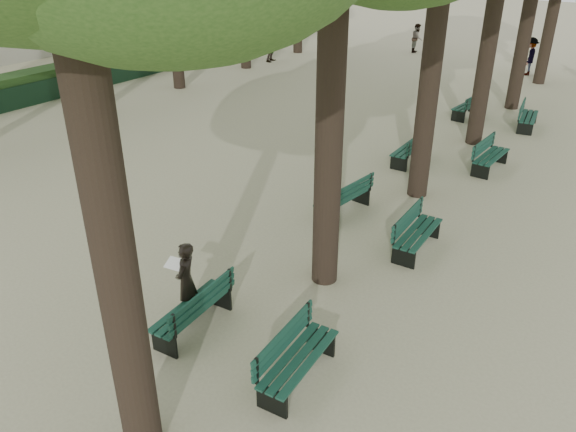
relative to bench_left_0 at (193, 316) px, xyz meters
The scene contains 15 objects.
ground 0.54m from the bench_left_0, 141.55° to the right, with size 120.00×120.00×0.00m, color tan.
bench_left_0 is the anchor object (origin of this frame).
bench_left_1 5.59m from the bench_left_0, 90.00° to the left, with size 0.80×1.86×0.92m.
bench_left_2 9.81m from the bench_left_0, 90.00° to the left, with size 0.58×1.80×0.92m.
bench_left_3 15.48m from the bench_left_0, 90.00° to the left, with size 0.76×1.85×0.92m.
bench_right_0 2.27m from the bench_left_0, ahead, with size 0.67×1.83×0.92m.
bench_right_1 5.35m from the bench_left_0, 64.95° to the left, with size 0.62×1.81×0.92m.
bench_right_2 10.80m from the bench_left_0, 77.88° to the left, with size 0.69×1.83×0.92m.
bench_right_3 15.46m from the bench_left_0, 81.57° to the left, with size 0.79×1.86×0.92m.
man_with_map 0.65m from the bench_left_0, 144.92° to the left, with size 0.69×0.68×1.53m.
pedestrian_b 24.17m from the bench_left_0, 89.41° to the left, with size 1.17×0.36×1.81m, color #262628.
pedestrian_e 23.24m from the bench_left_0, 121.77° to the left, with size 1.65×0.36×1.78m, color #262628.
pedestrian_a 27.38m from the bench_left_0, 103.88° to the left, with size 0.79×0.32×1.62m, color #262628.
fence 18.73m from the bench_left_0, 145.13° to the left, with size 0.08×42.00×0.90m, color black.
hedge 19.31m from the bench_left_0, 146.31° to the left, with size 1.20×42.00×1.20m, color #1C3C14.
Camera 1 is at (6.27, -5.53, 6.42)m, focal length 35.00 mm.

